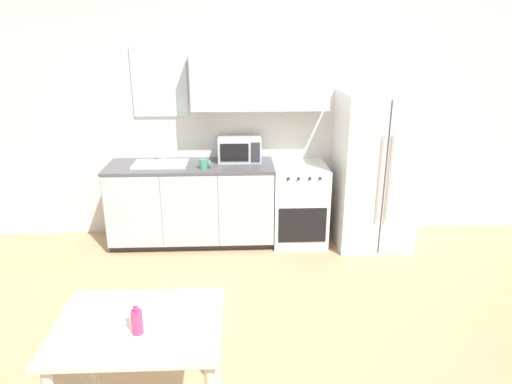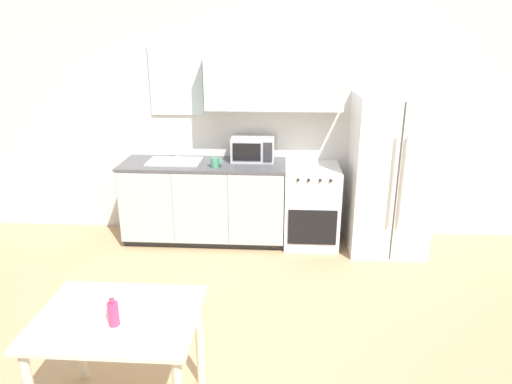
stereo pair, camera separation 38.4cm
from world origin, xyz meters
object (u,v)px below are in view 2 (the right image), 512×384
at_px(coffee_mug, 216,163).
at_px(drink_bottle, 113,312).
at_px(oven_range, 311,205).
at_px(dining_table, 120,333).
at_px(refrigerator, 389,174).
at_px(microwave, 253,149).

height_order(coffee_mug, drink_bottle, coffee_mug).
relative_size(oven_range, dining_table, 0.95).
relative_size(oven_range, refrigerator, 0.53).
bearing_deg(refrigerator, coffee_mug, -176.90).
bearing_deg(dining_table, coffee_mug, 84.84).
height_order(refrigerator, dining_table, refrigerator).
xyz_separation_m(oven_range, microwave, (-0.68, 0.14, 0.62)).
bearing_deg(refrigerator, dining_table, -129.21).
bearing_deg(coffee_mug, microwave, 38.27).
relative_size(refrigerator, coffee_mug, 14.36).
relative_size(dining_table, drink_bottle, 4.72).
height_order(oven_range, coffee_mug, coffee_mug).
relative_size(refrigerator, dining_table, 1.80).
relative_size(coffee_mug, dining_table, 0.13).
height_order(microwave, drink_bottle, microwave).
relative_size(oven_range, drink_bottle, 4.48).
relative_size(coffee_mug, drink_bottle, 0.59).
bearing_deg(microwave, drink_bottle, -101.67).
relative_size(microwave, dining_table, 0.51).
distance_m(coffee_mug, dining_table, 2.54).
xyz_separation_m(oven_range, coffee_mug, (-1.07, -0.17, 0.54)).
height_order(refrigerator, drink_bottle, refrigerator).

